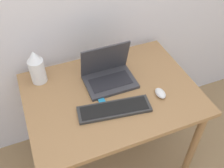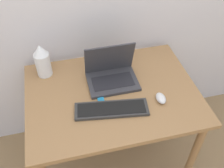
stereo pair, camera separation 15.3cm
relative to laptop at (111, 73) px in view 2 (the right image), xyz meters
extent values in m
cube|color=olive|center=(-0.02, -0.11, -0.07)|extent=(1.06, 0.77, 0.03)
cylinder|color=olive|center=(0.45, -0.45, -0.45)|extent=(0.05, 0.05, 0.74)
cylinder|color=olive|center=(-0.49, 0.22, -0.45)|extent=(0.05, 0.05, 0.74)
cylinder|color=olive|center=(0.45, 0.22, -0.45)|extent=(0.05, 0.05, 0.74)
cube|color=#333338|center=(0.00, -0.03, -0.04)|extent=(0.31, 0.23, 0.02)
cube|color=black|center=(0.00, -0.04, -0.03)|extent=(0.26, 0.13, 0.00)
cube|color=#333338|center=(0.00, 0.05, 0.08)|extent=(0.31, 0.07, 0.23)
cube|color=black|center=(0.00, 0.07, 0.08)|extent=(0.28, 0.05, 0.19)
cube|color=#2D2D2D|center=(-0.06, -0.25, -0.04)|extent=(0.44, 0.18, 0.02)
cube|color=black|center=(-0.06, -0.25, -0.03)|extent=(0.40, 0.16, 0.00)
ellipsoid|color=silver|center=(0.24, -0.25, -0.03)|extent=(0.06, 0.09, 0.04)
cylinder|color=white|center=(-0.41, 0.16, 0.03)|extent=(0.10, 0.10, 0.16)
cone|color=white|center=(-0.41, 0.16, 0.14)|extent=(0.09, 0.09, 0.07)
cube|color=#1E7FB7|center=(-0.10, -0.15, -0.05)|extent=(0.04, 0.07, 0.01)
camera|label=1|loc=(-0.43, -1.16, 1.11)|focal=42.00mm
camera|label=2|loc=(-0.29, -1.20, 1.11)|focal=42.00mm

